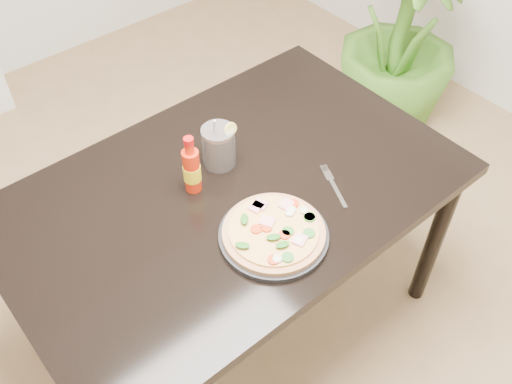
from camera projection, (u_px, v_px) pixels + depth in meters
floor at (241, 327)px, 2.26m from camera, size 4.50×4.50×0.00m
dining_table at (232, 206)px, 1.81m from camera, size 1.40×0.90×0.75m
plate at (274, 236)px, 1.61m from camera, size 0.31×0.31×0.02m
pizza at (275, 231)px, 1.60m from camera, size 0.29×0.29×0.03m
hot_sauce_bottle at (192, 169)px, 1.69m from camera, size 0.05×0.05×0.20m
cola_cup at (219, 147)px, 1.78m from camera, size 0.11×0.10×0.19m
fork at (333, 184)px, 1.75m from camera, size 0.09×0.18×0.00m
houseplant at (402, 34)px, 2.76m from camera, size 0.77×0.77×1.05m
plant_pot at (387, 103)px, 3.07m from camera, size 0.28×0.28×0.22m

